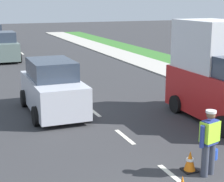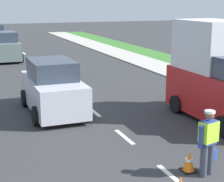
# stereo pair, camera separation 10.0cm
# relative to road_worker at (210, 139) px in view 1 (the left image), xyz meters

# --- Properties ---
(ground_plane) EXTENTS (96.00, 96.00, 0.00)m
(ground_plane) POSITION_rel_road_worker_xyz_m (-0.85, 18.51, -0.93)
(ground_plane) COLOR #333335
(sidewalk_right) EXTENTS (2.40, 72.00, 0.14)m
(sidewalk_right) POSITION_rel_road_worker_xyz_m (6.35, 7.51, -0.93)
(sidewalk_right) COLOR #B2ADA3
(sidewalk_right) RESTS_ON ground
(lane_center_line) EXTENTS (0.14, 46.40, 0.01)m
(lane_center_line) POSITION_rel_road_worker_xyz_m (-0.85, 22.71, -0.93)
(lane_center_line) COLOR silver
(lane_center_line) RESTS_ON ground
(road_worker) EXTENTS (0.72, 0.51, 1.67)m
(road_worker) POSITION_rel_road_worker_xyz_m (0.00, 0.00, 0.00)
(road_worker) COLOR #383D4C
(road_worker) RESTS_ON ground
(traffic_cone_near) EXTENTS (0.36, 0.36, 0.54)m
(traffic_cone_near) POSITION_rel_road_worker_xyz_m (-0.30, 0.34, -0.67)
(traffic_cone_near) COLOR black
(traffic_cone_near) RESTS_ON ground
(delivery_truck) EXTENTS (2.16, 4.60, 3.54)m
(delivery_truck) POSITION_rel_road_worker_xyz_m (3.03, 3.74, 0.68)
(delivery_truck) COLOR red
(delivery_truck) RESTS_ON ground
(car_oncoming_lead) EXTENTS (2.03, 4.21, 2.04)m
(car_oncoming_lead) POSITION_rel_road_worker_xyz_m (-2.33, 6.74, 0.02)
(car_oncoming_lead) COLOR silver
(car_oncoming_lead) RESTS_ON ground
(car_oncoming_second) EXTENTS (1.90, 3.90, 2.07)m
(car_oncoming_second) POSITION_rel_road_worker_xyz_m (-2.55, 20.72, 0.03)
(car_oncoming_second) COLOR slate
(car_oncoming_second) RESTS_ON ground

